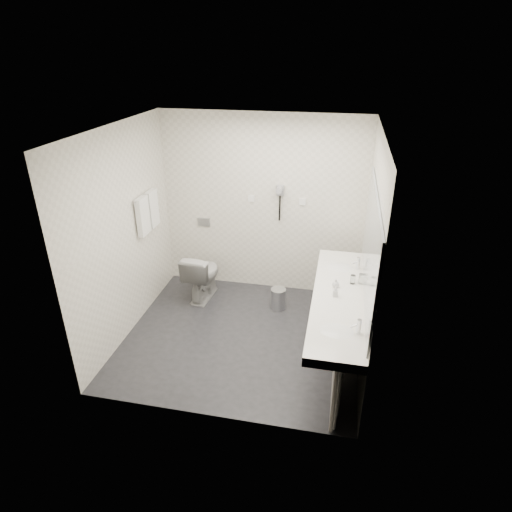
# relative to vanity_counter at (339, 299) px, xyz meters

# --- Properties ---
(floor) EXTENTS (2.80, 2.80, 0.00)m
(floor) POSITION_rel_vanity_counter_xyz_m (-1.12, 0.20, -0.80)
(floor) COLOR #26262B
(floor) RESTS_ON ground
(ceiling) EXTENTS (2.80, 2.80, 0.00)m
(ceiling) POSITION_rel_vanity_counter_xyz_m (-1.12, 0.20, 1.70)
(ceiling) COLOR white
(ceiling) RESTS_ON wall_back
(wall_back) EXTENTS (2.80, 0.00, 2.80)m
(wall_back) POSITION_rel_vanity_counter_xyz_m (-1.12, 1.50, 0.45)
(wall_back) COLOR white
(wall_back) RESTS_ON floor
(wall_front) EXTENTS (2.80, 0.00, 2.80)m
(wall_front) POSITION_rel_vanity_counter_xyz_m (-1.12, -1.10, 0.45)
(wall_front) COLOR white
(wall_front) RESTS_ON floor
(wall_left) EXTENTS (0.00, 2.60, 2.60)m
(wall_left) POSITION_rel_vanity_counter_xyz_m (-2.52, 0.20, 0.45)
(wall_left) COLOR white
(wall_left) RESTS_ON floor
(wall_right) EXTENTS (0.00, 2.60, 2.60)m
(wall_right) POSITION_rel_vanity_counter_xyz_m (0.27, 0.20, 0.45)
(wall_right) COLOR white
(wall_right) RESTS_ON floor
(vanity_counter) EXTENTS (0.55, 2.20, 0.10)m
(vanity_counter) POSITION_rel_vanity_counter_xyz_m (0.00, 0.00, 0.00)
(vanity_counter) COLOR white
(vanity_counter) RESTS_ON floor
(vanity_panel) EXTENTS (0.03, 2.15, 0.75)m
(vanity_panel) POSITION_rel_vanity_counter_xyz_m (0.02, 0.00, -0.42)
(vanity_panel) COLOR gray
(vanity_panel) RESTS_ON floor
(vanity_post_near) EXTENTS (0.06, 0.06, 0.75)m
(vanity_post_near) POSITION_rel_vanity_counter_xyz_m (0.05, -1.04, -0.42)
(vanity_post_near) COLOR silver
(vanity_post_near) RESTS_ON floor
(vanity_post_far) EXTENTS (0.06, 0.06, 0.75)m
(vanity_post_far) POSITION_rel_vanity_counter_xyz_m (0.05, 1.04, -0.42)
(vanity_post_far) COLOR silver
(vanity_post_far) RESTS_ON floor
(mirror) EXTENTS (0.02, 2.20, 1.05)m
(mirror) POSITION_rel_vanity_counter_xyz_m (0.26, 0.00, 0.65)
(mirror) COLOR #B2BCC6
(mirror) RESTS_ON wall_right
(basin_near) EXTENTS (0.40, 0.31, 0.05)m
(basin_near) POSITION_rel_vanity_counter_xyz_m (0.00, -0.65, 0.04)
(basin_near) COLOR white
(basin_near) RESTS_ON vanity_counter
(basin_far) EXTENTS (0.40, 0.31, 0.05)m
(basin_far) POSITION_rel_vanity_counter_xyz_m (0.00, 0.65, 0.04)
(basin_far) COLOR white
(basin_far) RESTS_ON vanity_counter
(faucet_near) EXTENTS (0.04, 0.04, 0.15)m
(faucet_near) POSITION_rel_vanity_counter_xyz_m (0.19, -0.65, 0.12)
(faucet_near) COLOR silver
(faucet_near) RESTS_ON vanity_counter
(faucet_far) EXTENTS (0.04, 0.04, 0.15)m
(faucet_far) POSITION_rel_vanity_counter_xyz_m (0.19, 0.65, 0.12)
(faucet_far) COLOR silver
(faucet_far) RESTS_ON vanity_counter
(soap_bottle_a) EXTENTS (0.05, 0.05, 0.11)m
(soap_bottle_a) POSITION_rel_vanity_counter_xyz_m (-0.04, -0.03, 0.11)
(soap_bottle_a) COLOR silver
(soap_bottle_a) RESTS_ON vanity_counter
(soap_bottle_b) EXTENTS (0.10, 0.10, 0.10)m
(soap_bottle_b) POSITION_rel_vanity_counter_xyz_m (-0.04, 0.17, 0.10)
(soap_bottle_b) COLOR silver
(soap_bottle_b) RESTS_ON vanity_counter
(glass_left) EXTENTS (0.06, 0.06, 0.10)m
(glass_left) POSITION_rel_vanity_counter_xyz_m (0.14, 0.29, 0.10)
(glass_left) COLOR silver
(glass_left) RESTS_ON vanity_counter
(glass_right) EXTENTS (0.08, 0.08, 0.11)m
(glass_right) POSITION_rel_vanity_counter_xyz_m (0.23, 0.31, 0.11)
(glass_right) COLOR silver
(glass_right) RESTS_ON vanity_counter
(toilet) EXTENTS (0.45, 0.72, 0.69)m
(toilet) POSITION_rel_vanity_counter_xyz_m (-1.88, 1.01, -0.45)
(toilet) COLOR white
(toilet) RESTS_ON floor
(flush_plate) EXTENTS (0.18, 0.02, 0.12)m
(flush_plate) POSITION_rel_vanity_counter_xyz_m (-1.98, 1.49, 0.15)
(flush_plate) COLOR #B2B5BA
(flush_plate) RESTS_ON wall_back
(pedal_bin) EXTENTS (0.27, 0.27, 0.28)m
(pedal_bin) POSITION_rel_vanity_counter_xyz_m (-0.79, 0.92, -0.66)
(pedal_bin) COLOR #B2B5BA
(pedal_bin) RESTS_ON floor
(bin_lid) EXTENTS (0.20, 0.20, 0.02)m
(bin_lid) POSITION_rel_vanity_counter_xyz_m (-0.79, 0.92, -0.51)
(bin_lid) COLOR #B2B5BA
(bin_lid) RESTS_ON pedal_bin
(towel_rail) EXTENTS (0.02, 0.62, 0.02)m
(towel_rail) POSITION_rel_vanity_counter_xyz_m (-2.47, 0.75, 0.75)
(towel_rail) COLOR silver
(towel_rail) RESTS_ON wall_left
(towel_near) EXTENTS (0.07, 0.24, 0.48)m
(towel_near) POSITION_rel_vanity_counter_xyz_m (-2.46, 0.61, 0.53)
(towel_near) COLOR white
(towel_near) RESTS_ON towel_rail
(towel_far) EXTENTS (0.07, 0.24, 0.48)m
(towel_far) POSITION_rel_vanity_counter_xyz_m (-2.46, 0.89, 0.53)
(towel_far) COLOR white
(towel_far) RESTS_ON towel_rail
(dryer_cradle) EXTENTS (0.10, 0.04, 0.14)m
(dryer_cradle) POSITION_rel_vanity_counter_xyz_m (-0.88, 1.47, 0.70)
(dryer_cradle) COLOR #9C9DA2
(dryer_cradle) RESTS_ON wall_back
(dryer_barrel) EXTENTS (0.08, 0.14, 0.08)m
(dryer_barrel) POSITION_rel_vanity_counter_xyz_m (-0.88, 1.40, 0.73)
(dryer_barrel) COLOR #9C9DA2
(dryer_barrel) RESTS_ON dryer_cradle
(dryer_cord) EXTENTS (0.02, 0.02, 0.35)m
(dryer_cord) POSITION_rel_vanity_counter_xyz_m (-0.88, 1.46, 0.45)
(dryer_cord) COLOR black
(dryer_cord) RESTS_ON dryer_cradle
(switch_plate_a) EXTENTS (0.09, 0.02, 0.09)m
(switch_plate_a) POSITION_rel_vanity_counter_xyz_m (-1.27, 1.49, 0.55)
(switch_plate_a) COLOR white
(switch_plate_a) RESTS_ON wall_back
(switch_plate_b) EXTENTS (0.09, 0.02, 0.09)m
(switch_plate_b) POSITION_rel_vanity_counter_xyz_m (-0.57, 1.49, 0.55)
(switch_plate_b) COLOR white
(switch_plate_b) RESTS_ON wall_back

